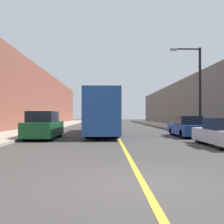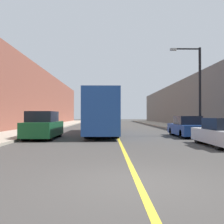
{
  "view_description": "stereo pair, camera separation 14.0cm",
  "coord_description": "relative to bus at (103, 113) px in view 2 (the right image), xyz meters",
  "views": [
    {
      "loc": [
        -0.87,
        -6.17,
        1.6
      ],
      "look_at": [
        -0.32,
        18.14,
        1.9
      ],
      "focal_mm": 42.0,
      "sensor_mm": 36.0,
      "label": 1
    },
    {
      "loc": [
        -0.73,
        -6.17,
        1.6
      ],
      "look_at": [
        -0.32,
        18.14,
        1.9
      ],
      "focal_mm": 42.0,
      "sensor_mm": 36.0,
      "label": 2
    }
  ],
  "objects": [
    {
      "name": "car_right_mid",
      "position": [
        6.28,
        -2.85,
        -1.12
      ],
      "size": [
        1.76,
        4.76,
        1.55
      ],
      "color": "navy",
      "rests_on": "ground"
    },
    {
      "name": "building_row_left",
      "position": [
        -10.89,
        14.0,
        2.34
      ],
      "size": [
        4.0,
        72.0,
        8.33
      ],
      "primitive_type": "cube",
      "color": "brown",
      "rests_on": "ground"
    },
    {
      "name": "car_right_near",
      "position": [
        6.3,
        -8.85,
        -1.16
      ],
      "size": [
        1.77,
        4.5,
        1.46
      ],
      "color": "silver",
      "rests_on": "ground"
    },
    {
      "name": "bus",
      "position": [
        0.0,
        0.0,
        0.0
      ],
      "size": [
        2.4,
        12.98,
        3.39
      ],
      "color": "#1E4793",
      "rests_on": "ground"
    },
    {
      "name": "sidewalk_left",
      "position": [
        -6.98,
        14.0,
        -1.74
      ],
      "size": [
        3.83,
        72.0,
        0.16
      ],
      "primitive_type": "cube",
      "color": "#A89E8C",
      "rests_on": "ground"
    },
    {
      "name": "ground_plane",
      "position": [
        1.14,
        -16.0,
        -1.82
      ],
      "size": [
        200.0,
        200.0,
        0.0
      ],
      "primitive_type": "plane",
      "color": "#3F3D3A"
    },
    {
      "name": "parked_suv_left",
      "position": [
        -3.96,
        -4.34,
        -0.96
      ],
      "size": [
        1.88,
        4.89,
        1.86
      ],
      "color": "#145128",
      "rests_on": "ground"
    },
    {
      "name": "road_center_line",
      "position": [
        1.14,
        14.0,
        -1.82
      ],
      "size": [
        0.16,
        72.0,
        0.01
      ],
      "primitive_type": "cube",
      "color": "gold",
      "rests_on": "ground"
    },
    {
      "name": "sidewalk_right",
      "position": [
        9.26,
        14.0,
        -1.74
      ],
      "size": [
        3.83,
        72.0,
        0.16
      ],
      "primitive_type": "cube",
      "color": "#A89E8C",
      "rests_on": "ground"
    },
    {
      "name": "building_row_right",
      "position": [
        13.18,
        14.0,
        1.57
      ],
      "size": [
        4.0,
        72.0,
        6.79
      ],
      "primitive_type": "cube",
      "color": "#66605B",
      "rests_on": "ground"
    },
    {
      "name": "street_lamp_right",
      "position": [
        7.43,
        -1.82,
        2.22
      ],
      "size": [
        2.44,
        0.24,
        6.75
      ],
      "color": "black",
      "rests_on": "sidewalk_right"
    }
  ]
}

